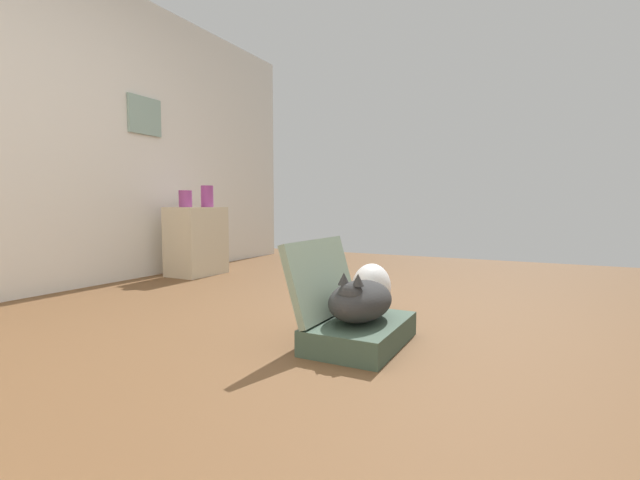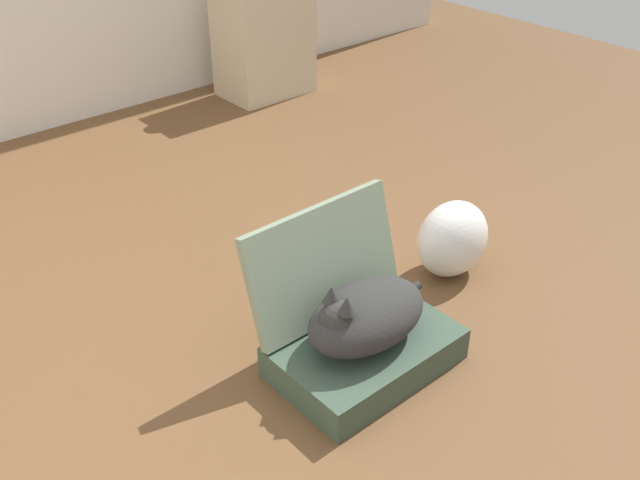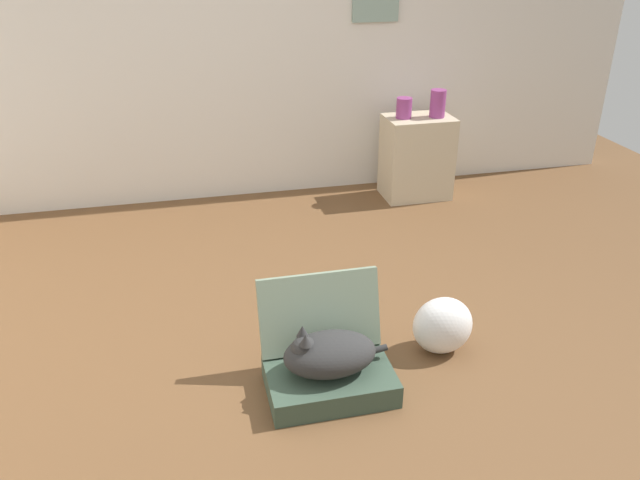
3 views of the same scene
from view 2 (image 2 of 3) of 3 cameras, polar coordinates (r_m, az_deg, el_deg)
ground_plane at (r=2.74m, az=-2.24°, el=-5.60°), size 7.68×7.68×0.00m
suitcase_base at (r=2.48m, az=3.51°, el=-8.77°), size 0.60×0.39×0.12m
suitcase_lid at (r=2.44m, az=0.28°, el=-1.81°), size 0.60×0.15×0.39m
cat at (r=2.37m, az=3.47°, el=-5.91°), size 0.52×0.28×0.25m
plastic_bag_white at (r=2.92m, az=10.27°, el=0.09°), size 0.32×0.24×0.31m
side_table at (r=4.62m, az=-4.40°, el=15.22°), size 0.53×0.37×0.66m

